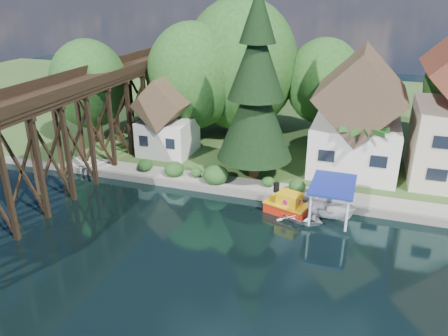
% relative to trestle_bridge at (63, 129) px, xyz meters
% --- Properties ---
extents(ground, '(140.00, 140.00, 0.00)m').
position_rel_trestle_bridge_xyz_m(ground, '(16.00, -5.17, -5.35)').
color(ground, black).
rests_on(ground, ground).
extents(bank, '(140.00, 52.00, 0.50)m').
position_rel_trestle_bridge_xyz_m(bank, '(16.00, 28.83, -5.10)').
color(bank, '#315020').
rests_on(bank, ground).
extents(seawall, '(60.00, 0.40, 0.62)m').
position_rel_trestle_bridge_xyz_m(seawall, '(20.00, 2.83, -5.04)').
color(seawall, slate).
rests_on(seawall, ground).
extents(promenade, '(50.00, 2.60, 0.06)m').
position_rel_trestle_bridge_xyz_m(promenade, '(22.00, 4.13, -4.82)').
color(promenade, gray).
rests_on(promenade, bank).
extents(trestle_bridge, '(4.12, 44.18, 9.30)m').
position_rel_trestle_bridge_xyz_m(trestle_bridge, '(0.00, 0.00, 0.00)').
color(trestle_bridge, black).
rests_on(trestle_bridge, ground).
extents(house_left, '(7.64, 8.64, 11.02)m').
position_rel_trestle_bridge_xyz_m(house_left, '(23.00, 10.83, -0.21)').
color(house_left, silver).
rests_on(house_left, bank).
extents(shed, '(5.09, 5.40, 7.85)m').
position_rel_trestle_bridge_xyz_m(shed, '(5.00, 9.33, -1.52)').
color(shed, silver).
rests_on(shed, bank).
extents(bg_trees, '(49.90, 13.30, 10.57)m').
position_rel_trestle_bridge_xyz_m(bg_trees, '(17.00, 16.08, 1.94)').
color(bg_trees, '#382314').
rests_on(bg_trees, bank).
extents(shrubs, '(15.76, 2.47, 1.70)m').
position_rel_trestle_bridge_xyz_m(shrubs, '(11.40, 4.09, -4.12)').
color(shrubs, '#173F16').
rests_on(shrubs, bank).
extents(conifer, '(6.50, 6.50, 16.01)m').
position_rel_trestle_bridge_xyz_m(conifer, '(14.83, 5.98, 2.86)').
color(conifer, '#382314').
rests_on(conifer, bank).
extents(palm_tree, '(4.20, 4.20, 5.59)m').
position_rel_trestle_bridge_xyz_m(palm_tree, '(23.59, 7.10, 0.03)').
color(palm_tree, '#382314').
rests_on(palm_tree, bank).
extents(tugboat, '(3.64, 2.68, 2.37)m').
position_rel_trestle_bridge_xyz_m(tugboat, '(18.73, 1.21, -4.64)').
color(tugboat, red).
rests_on(tugboat, ground).
extents(boat_white_a, '(4.41, 3.79, 0.77)m').
position_rel_trestle_bridge_xyz_m(boat_white_a, '(19.88, 0.52, -4.96)').
color(boat_white_a, white).
rests_on(boat_white_a, ground).
extents(boat_canopy, '(3.69, 4.60, 2.93)m').
position_rel_trestle_bridge_xyz_m(boat_canopy, '(21.99, 1.39, -4.09)').
color(boat_canopy, silver).
rests_on(boat_canopy, ground).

